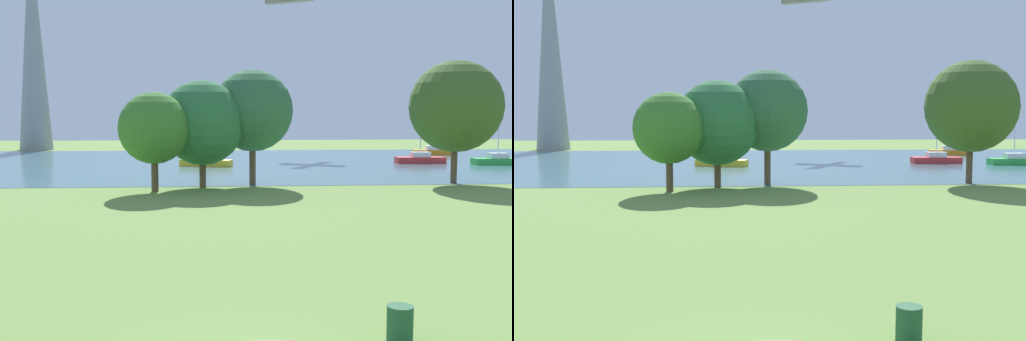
{
  "view_description": "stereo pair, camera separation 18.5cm",
  "coord_description": "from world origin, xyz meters",
  "views": [
    {
      "loc": [
        -0.48,
        -9.69,
        4.85
      ],
      "look_at": [
        1.67,
        20.5,
        1.98
      ],
      "focal_mm": 41.75,
      "sensor_mm": 36.0,
      "label": 1
    },
    {
      "loc": [
        -0.29,
        -9.7,
        4.85
      ],
      "look_at": [
        1.67,
        20.5,
        1.98
      ],
      "focal_mm": 41.75,
      "sensor_mm": 36.0,
      "label": 2
    }
  ],
  "objects": [
    {
      "name": "electricity_pylon",
      "position": [
        -24.58,
        73.27,
        15.01
      ],
      "size": [
        6.4,
        4.4,
        29.99
      ],
      "color": "gray",
      "rests_on": "ground"
    },
    {
      "name": "sailboat_orange",
      "position": [
        25.6,
        59.16,
        0.47
      ],
      "size": [
        4.95,
        2.1,
        7.68
      ],
      "color": "orange",
      "rests_on": "water_surface"
    },
    {
      "name": "tree_mid_shore",
      "position": [
        2.18,
        30.98,
        5.07
      ],
      "size": [
        5.58,
        5.58,
        7.87
      ],
      "color": "brown",
      "rests_on": "ground"
    },
    {
      "name": "sailboat_red",
      "position": [
        19.92,
        47.71,
        0.46
      ],
      "size": [
        4.83,
        1.59,
        6.65
      ],
      "color": "red",
      "rests_on": "water_surface"
    },
    {
      "name": "sailboat_yellow",
      "position": [
        -1.2,
        45.83,
        0.45
      ],
      "size": [
        5.03,
        2.8,
        6.12
      ],
      "color": "yellow",
      "rests_on": "water_surface"
    },
    {
      "name": "ground_plane",
      "position": [
        0.0,
        22.0,
        0.0
      ],
      "size": [
        160.0,
        160.0,
        0.0
      ],
      "primitive_type": "plane",
      "color": "olive"
    },
    {
      "name": "litter_bin",
      "position": [
        3.45,
        2.33,
        0.4
      ],
      "size": [
        0.56,
        0.56,
        0.8
      ],
      "primitive_type": "cylinder",
      "color": "#1E512D",
      "rests_on": "ground"
    },
    {
      "name": "water_surface",
      "position": [
        0.0,
        50.0,
        0.01
      ],
      "size": [
        140.0,
        40.0,
        0.02
      ],
      "primitive_type": "cube",
      "color": "slate",
      "rests_on": "ground"
    },
    {
      "name": "tree_east_far",
      "position": [
        -4.18,
        27.76,
        3.97
      ],
      "size": [
        4.48,
        4.48,
        6.22
      ],
      "color": "brown",
      "rests_on": "ground"
    },
    {
      "name": "tree_east_near",
      "position": [
        -1.22,
        29.76,
        4.26
      ],
      "size": [
        5.6,
        5.6,
        7.07
      ],
      "color": "brown",
      "rests_on": "ground"
    },
    {
      "name": "tree_west_far",
      "position": [
        16.38,
        30.86,
        5.38
      ],
      "size": [
        6.4,
        6.4,
        8.59
      ],
      "color": "brown",
      "rests_on": "ground"
    },
    {
      "name": "sailboat_green",
      "position": [
        26.85,
        45.66,
        0.47
      ],
      "size": [
        4.82,
        1.57,
        7.8
      ],
      "color": "green",
      "rests_on": "water_surface"
    }
  ]
}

